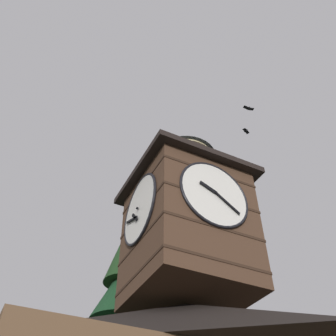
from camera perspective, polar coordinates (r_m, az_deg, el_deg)
name	(u,v)px	position (r m, az deg, el deg)	size (l,w,h in m)	color
clock_tower	(187,219)	(15.21, 2.74, -7.36)	(4.56, 4.56, 7.81)	#4C3323
flying_bird_high	(246,131)	(22.27, 11.19, 5.30)	(0.50, 0.33, 0.13)	black
flying_bird_low	(249,108)	(21.88, 11.59, 8.45)	(0.61, 0.25, 0.13)	black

